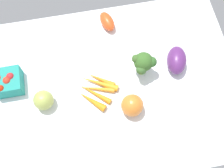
# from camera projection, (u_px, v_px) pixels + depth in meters

# --- Properties ---
(tablecloth) EXTENTS (1.04, 0.76, 0.02)m
(tablecloth) POSITION_uv_depth(u_px,v_px,m) (112.00, 87.00, 1.19)
(tablecloth) COLOR white
(tablecloth) RESTS_ON ground
(berry_basket) EXTENTS (0.11, 0.11, 0.08)m
(berry_basket) POSITION_uv_depth(u_px,v_px,m) (8.00, 82.00, 1.14)
(berry_basket) COLOR teal
(berry_basket) RESTS_ON tablecloth
(eggplant) EXTENTS (0.11, 0.14, 0.08)m
(eggplant) POSITION_uv_depth(u_px,v_px,m) (177.00, 60.00, 1.18)
(eggplant) COLOR #592869
(eggplant) RESTS_ON tablecloth
(roma_tomato) EXTENTS (0.08, 0.11, 0.05)m
(roma_tomato) POSITION_uv_depth(u_px,v_px,m) (107.00, 21.00, 1.27)
(roma_tomato) COLOR #E54D1F
(roma_tomato) RESTS_ON tablecloth
(broccoli_head) EXTENTS (0.10, 0.09, 0.12)m
(broccoli_head) POSITION_uv_depth(u_px,v_px,m) (144.00, 63.00, 1.13)
(broccoli_head) COLOR #97BD8B
(broccoli_head) RESTS_ON tablecloth
(carrot_bunch) EXTENTS (0.17, 0.18, 0.03)m
(carrot_bunch) POSITION_uv_depth(u_px,v_px,m) (96.00, 89.00, 1.16)
(carrot_bunch) COLOR orange
(carrot_bunch) RESTS_ON tablecloth
(heirloom_tomato_green) EXTENTS (0.08, 0.08, 0.08)m
(heirloom_tomato_green) POSITION_uv_depth(u_px,v_px,m) (44.00, 100.00, 1.11)
(heirloom_tomato_green) COLOR #A1AF51
(heirloom_tomato_green) RESTS_ON tablecloth
(heirloom_tomato_orange) EXTENTS (0.09, 0.09, 0.09)m
(heirloom_tomato_orange) POSITION_uv_depth(u_px,v_px,m) (132.00, 105.00, 1.10)
(heirloom_tomato_orange) COLOR orange
(heirloom_tomato_orange) RESTS_ON tablecloth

